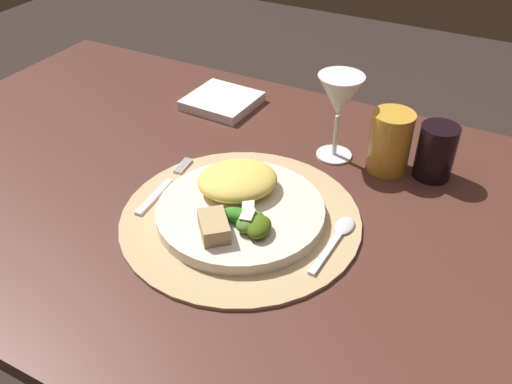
% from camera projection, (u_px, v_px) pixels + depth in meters
% --- Properties ---
extents(dining_table, '(1.35, 0.81, 0.74)m').
position_uv_depth(dining_table, '(235.00, 265.00, 0.98)').
color(dining_table, '#4C2921').
rests_on(dining_table, ground).
extents(placemat, '(0.37, 0.37, 0.01)m').
position_uv_depth(placemat, '(241.00, 218.00, 0.84)').
color(placemat, tan).
rests_on(placemat, dining_table).
extents(dinner_plate, '(0.25, 0.25, 0.02)m').
position_uv_depth(dinner_plate, '(241.00, 212.00, 0.83)').
color(dinner_plate, silver).
rests_on(dinner_plate, placemat).
extents(pasta_serving, '(0.17, 0.16, 0.04)m').
position_uv_depth(pasta_serving, '(238.00, 180.00, 0.85)').
color(pasta_serving, '#EBCA58').
rests_on(pasta_serving, dinner_plate).
extents(salad_greens, '(0.09, 0.06, 0.03)m').
position_uv_depth(salad_greens, '(250.00, 222.00, 0.78)').
color(salad_greens, '#4C7B2C').
rests_on(salad_greens, dinner_plate).
extents(bread_piece, '(0.07, 0.07, 0.03)m').
position_uv_depth(bread_piece, '(214.00, 226.00, 0.77)').
color(bread_piece, tan).
rests_on(bread_piece, dinner_plate).
extents(fork, '(0.03, 0.17, 0.00)m').
position_uv_depth(fork, '(163.00, 188.00, 0.89)').
color(fork, silver).
rests_on(fork, placemat).
extents(spoon, '(0.03, 0.14, 0.01)m').
position_uv_depth(spoon, '(338.00, 235.00, 0.80)').
color(spoon, silver).
rests_on(spoon, placemat).
extents(napkin, '(0.14, 0.13, 0.02)m').
position_uv_depth(napkin, '(222.00, 101.00, 1.13)').
color(napkin, white).
rests_on(napkin, dining_table).
extents(wine_glass, '(0.08, 0.08, 0.15)m').
position_uv_depth(wine_glass, '(339.00, 99.00, 0.91)').
color(wine_glass, silver).
rests_on(wine_glass, dining_table).
extents(amber_tumbler, '(0.07, 0.07, 0.11)m').
position_uv_depth(amber_tumbler, '(390.00, 142.00, 0.92)').
color(amber_tumbler, gold).
rests_on(amber_tumbler, dining_table).
extents(dark_tumbler, '(0.06, 0.06, 0.09)m').
position_uv_depth(dark_tumbler, '(436.00, 152.00, 0.90)').
color(dark_tumbler, black).
rests_on(dark_tumbler, dining_table).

